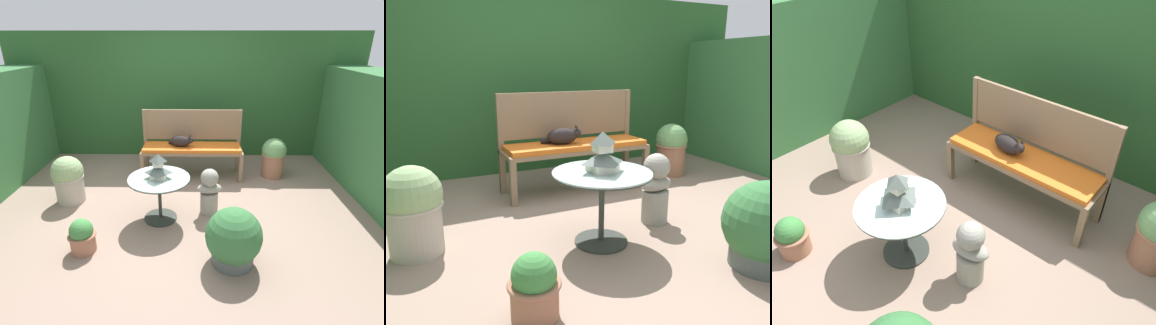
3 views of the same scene
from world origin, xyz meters
TOP-DOWN VIEW (x-y plane):
  - ground at (0.00, 0.00)m, footprint 30.00×30.00m
  - foliage_hedge_back at (0.00, 2.44)m, footprint 6.40×1.07m
  - garden_bench at (0.15, 0.91)m, footprint 1.61×0.49m
  - bench_backrest at (0.15, 1.14)m, footprint 1.61×0.06m
  - cat at (-0.01, 0.89)m, footprint 0.41×0.26m
  - patio_table at (-0.22, -0.36)m, footprint 0.76×0.76m
  - pagoda_birdhouse at (-0.22, -0.36)m, footprint 0.26×0.26m
  - garden_bust at (0.40, -0.20)m, footprint 0.35×0.23m
  - potted_plant_patio_mid at (1.49, 0.95)m, footprint 0.39×0.39m
  - potted_plant_table_far at (-1.54, 0.07)m, footprint 0.43×0.43m
  - potted_plant_path_edge at (0.61, -1.15)m, footprint 0.58×0.58m
  - potted_plant_bench_right at (-0.99, -1.00)m, footprint 0.30×0.30m

SIDE VIEW (x-z plane):
  - ground at x=0.00m, z-range 0.00..0.00m
  - potted_plant_bench_right at x=-0.99m, z-range -0.01..0.38m
  - potted_plant_path_edge at x=0.61m, z-range -0.02..0.59m
  - garden_bust at x=0.40m, z-range 0.00..0.63m
  - potted_plant_patio_mid at x=1.49m, z-range 0.01..0.66m
  - potted_plant_table_far at x=-1.54m, z-range 0.01..0.68m
  - patio_table at x=-0.22m, z-range 0.17..0.74m
  - garden_bench at x=0.15m, z-range 0.20..0.73m
  - cat at x=-0.01m, z-range 0.52..0.73m
  - pagoda_birdhouse at x=-0.22m, z-range 0.55..0.86m
  - bench_backrest at x=0.15m, z-range 0.23..1.30m
  - foliage_hedge_back at x=0.00m, z-range 0.00..2.25m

